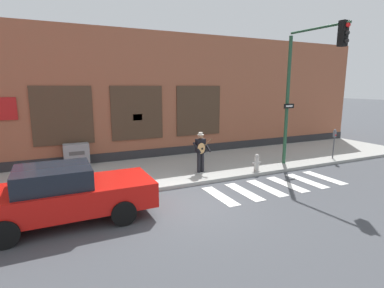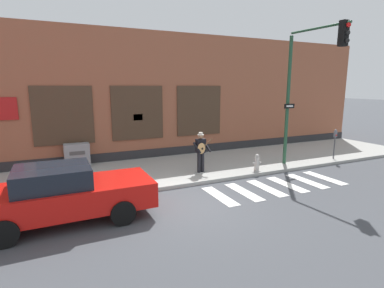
{
  "view_description": "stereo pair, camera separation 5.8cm",
  "coord_description": "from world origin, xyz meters",
  "px_view_note": "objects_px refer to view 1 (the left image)",
  "views": [
    {
      "loc": [
        -3.65,
        -7.95,
        3.56
      ],
      "look_at": [
        0.9,
        1.77,
        1.51
      ],
      "focal_mm": 28.0,
      "sensor_mm": 36.0,
      "label": 1
    },
    {
      "loc": [
        -3.6,
        -7.97,
        3.56
      ],
      "look_at": [
        0.9,
        1.77,
        1.51
      ],
      "focal_mm": 28.0,
      "sensor_mm": 36.0,
      "label": 2
    }
  ],
  "objects_px": {
    "busker": "(201,150)",
    "utility_box": "(77,156)",
    "parking_meter": "(334,139)",
    "fire_hydrant": "(257,162)",
    "traffic_light": "(307,75)",
    "red_car": "(63,194)"
  },
  "relations": [
    {
      "from": "fire_hydrant",
      "to": "utility_box",
      "type": "bearing_deg",
      "value": 151.21
    },
    {
      "from": "busker",
      "to": "utility_box",
      "type": "height_order",
      "value": "busker"
    },
    {
      "from": "parking_meter",
      "to": "utility_box",
      "type": "bearing_deg",
      "value": 162.75
    },
    {
      "from": "traffic_light",
      "to": "busker",
      "type": "bearing_deg",
      "value": 163.36
    },
    {
      "from": "parking_meter",
      "to": "fire_hydrant",
      "type": "xyz_separation_m",
      "value": [
        -4.67,
        -0.16,
        -0.6
      ]
    },
    {
      "from": "red_car",
      "to": "parking_meter",
      "type": "height_order",
      "value": "parking_meter"
    },
    {
      "from": "red_car",
      "to": "utility_box",
      "type": "distance_m",
      "value": 5.26
    },
    {
      "from": "busker",
      "to": "utility_box",
      "type": "relative_size",
      "value": 1.58
    },
    {
      "from": "utility_box",
      "to": "fire_hydrant",
      "type": "relative_size",
      "value": 1.48
    },
    {
      "from": "busker",
      "to": "traffic_light",
      "type": "relative_size",
      "value": 0.29
    },
    {
      "from": "traffic_light",
      "to": "parking_meter",
      "type": "height_order",
      "value": "traffic_light"
    },
    {
      "from": "traffic_light",
      "to": "utility_box",
      "type": "relative_size",
      "value": 5.54
    },
    {
      "from": "busker",
      "to": "traffic_light",
      "type": "distance_m",
      "value": 5.27
    },
    {
      "from": "parking_meter",
      "to": "fire_hydrant",
      "type": "relative_size",
      "value": 2.05
    },
    {
      "from": "busker",
      "to": "parking_meter",
      "type": "bearing_deg",
      "value": -4.92
    },
    {
      "from": "traffic_light",
      "to": "fire_hydrant",
      "type": "height_order",
      "value": "traffic_light"
    },
    {
      "from": "red_car",
      "to": "fire_hydrant",
      "type": "xyz_separation_m",
      "value": [
        7.45,
        1.51,
        -0.29
      ]
    },
    {
      "from": "busker",
      "to": "fire_hydrant",
      "type": "xyz_separation_m",
      "value": [
        2.22,
        -0.75,
        -0.58
      ]
    },
    {
      "from": "utility_box",
      "to": "red_car",
      "type": "bearing_deg",
      "value": -97.93
    },
    {
      "from": "busker",
      "to": "parking_meter",
      "type": "relative_size",
      "value": 1.14
    },
    {
      "from": "parking_meter",
      "to": "utility_box",
      "type": "xyz_separation_m",
      "value": [
        -11.39,
        3.54,
        -0.43
      ]
    },
    {
      "from": "busker",
      "to": "parking_meter",
      "type": "xyz_separation_m",
      "value": [
        6.89,
        -0.59,
        0.02
      ]
    }
  ]
}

